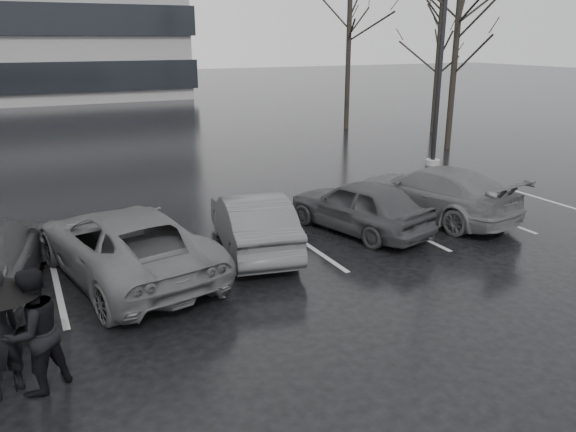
% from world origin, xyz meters
% --- Properties ---
extents(ground, '(160.00, 160.00, 0.00)m').
position_xyz_m(ground, '(0.00, 0.00, 0.00)').
color(ground, black).
rests_on(ground, ground).
extents(car_main, '(2.60, 4.26, 1.36)m').
position_xyz_m(car_main, '(2.25, 2.18, 0.68)').
color(car_main, black).
rests_on(car_main, ground).
extents(car_west_a, '(2.19, 4.32, 1.36)m').
position_xyz_m(car_west_a, '(-0.69, 2.13, 0.68)').
color(car_west_a, '#323134').
rests_on(car_west_a, ground).
extents(car_west_b, '(3.38, 5.60, 1.45)m').
position_xyz_m(car_west_b, '(-3.62, 1.86, 0.73)').
color(car_west_b, '#434446').
rests_on(car_west_b, ground).
extents(car_east, '(2.91, 5.15, 1.41)m').
position_xyz_m(car_east, '(4.77, 2.33, 0.70)').
color(car_east, '#434446').
rests_on(car_east, ground).
extents(pedestrian_right, '(1.12, 1.06, 1.82)m').
position_xyz_m(pedestrian_right, '(-5.48, -1.63, 0.91)').
color(pedestrian_right, black).
rests_on(pedestrian_right, ground).
extents(lamp_post, '(0.55, 0.55, 10.01)m').
position_xyz_m(lamp_post, '(9.14, 7.57, 4.58)').
color(lamp_post, gray).
rests_on(lamp_post, ground).
extents(stall_stripes, '(19.72, 5.00, 0.00)m').
position_xyz_m(stall_stripes, '(-0.80, 2.50, 0.00)').
color(stall_stripes, '#B0B0B3').
rests_on(stall_stripes, ground).
extents(tree_east, '(0.26, 0.26, 8.00)m').
position_xyz_m(tree_east, '(12.00, 10.00, 4.00)').
color(tree_east, black).
rests_on(tree_east, ground).
extents(tree_ne, '(0.26, 0.26, 7.00)m').
position_xyz_m(tree_ne, '(14.50, 14.00, 3.50)').
color(tree_ne, black).
rests_on(tree_ne, ground).
extents(tree_north, '(0.26, 0.26, 8.50)m').
position_xyz_m(tree_north, '(11.00, 17.00, 4.25)').
color(tree_north, black).
rests_on(tree_north, ground).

